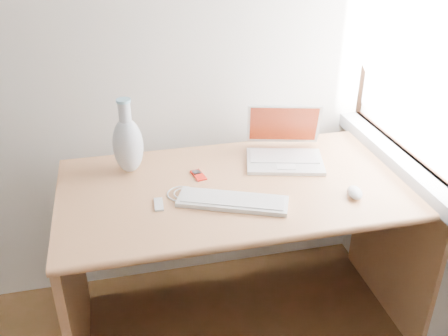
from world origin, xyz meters
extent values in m
cube|color=white|center=(1.75, 1.30, 1.32)|extent=(0.01, 0.90, 1.00)
cube|color=gray|center=(1.69, 1.30, 0.79)|extent=(0.10, 0.96, 0.06)
cube|color=white|center=(1.67, 1.30, 1.35)|extent=(0.02, 0.84, 0.92)
cube|color=tan|center=(1.03, 1.28, 0.76)|extent=(1.46, 0.73, 0.03)
cube|color=tan|center=(0.32, 1.28, 0.37)|extent=(0.03, 0.69, 0.74)
cube|color=tan|center=(1.74, 1.28, 0.37)|extent=(0.03, 0.69, 0.74)
cube|color=tan|center=(1.03, 1.63, 0.49)|extent=(1.40, 0.03, 0.50)
cube|color=white|center=(1.23, 1.40, 0.78)|extent=(0.36, 0.29, 0.02)
cube|color=white|center=(1.23, 1.40, 0.79)|extent=(0.31, 0.19, 0.00)
cube|color=white|center=(1.23, 1.51, 0.89)|extent=(0.33, 0.16, 0.20)
cube|color=#9C3311|center=(1.23, 1.51, 0.89)|extent=(0.30, 0.14, 0.18)
cube|color=white|center=(0.94, 1.15, 0.78)|extent=(0.42, 0.27, 0.02)
cube|color=white|center=(0.94, 1.15, 0.79)|extent=(0.38, 0.23, 0.00)
ellipsoid|color=white|center=(1.40, 1.09, 0.79)|extent=(0.07, 0.10, 0.03)
cube|color=#B1160C|center=(0.86, 1.38, 0.77)|extent=(0.06, 0.10, 0.01)
cube|color=black|center=(0.86, 1.38, 0.78)|extent=(0.04, 0.04, 0.00)
torus|color=white|center=(0.77, 1.25, 0.77)|extent=(0.12, 0.12, 0.01)
cube|color=white|center=(0.68, 1.20, 0.77)|extent=(0.04, 0.09, 0.01)
ellipsoid|color=silver|center=(0.59, 1.48, 0.89)|extent=(0.12, 0.12, 0.23)
cylinder|color=silver|center=(0.59, 1.48, 1.03)|extent=(0.05, 0.05, 0.09)
cylinder|color=#91CEE8|center=(0.59, 1.48, 1.08)|extent=(0.06, 0.06, 0.01)
camera|label=1|loc=(0.56, -0.36, 1.76)|focal=40.00mm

